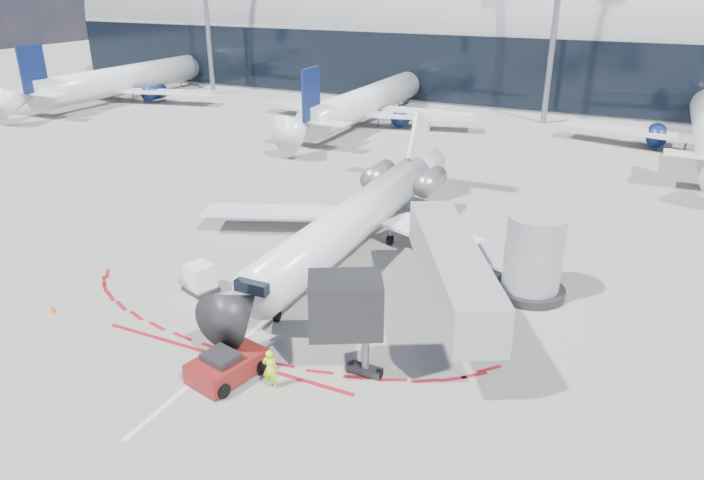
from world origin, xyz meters
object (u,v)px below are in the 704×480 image
at_px(regional_jet, 361,214).
at_px(uld_container, 200,278).
at_px(pushback_tug, 227,365).
at_px(ramp_worker, 270,369).

bearing_deg(regional_jet, uld_container, -120.86).
distance_m(pushback_tug, uld_container, 8.92).
bearing_deg(pushback_tug, regional_jet, 104.96).
bearing_deg(ramp_worker, pushback_tug, -7.30).
relative_size(pushback_tug, uld_container, 2.47).
bearing_deg(ramp_worker, uld_container, -47.38).
xyz_separation_m(ramp_worker, uld_container, (-8.55, 6.09, -0.12)).
bearing_deg(regional_jet, ramp_worker, -79.96).
distance_m(regional_jet, pushback_tug, 16.03).
distance_m(regional_jet, ramp_worker, 16.05).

